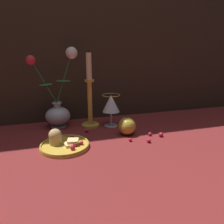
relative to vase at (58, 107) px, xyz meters
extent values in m
plane|color=maroon|center=(0.15, -0.16, -0.10)|extent=(2.40, 2.40, 0.00)
cylinder|color=#A3A3A8|center=(0.00, 0.00, -0.09)|extent=(0.07, 0.07, 0.01)
ellipsoid|color=#A3A3A8|center=(0.00, 0.00, -0.04)|extent=(0.11, 0.11, 0.09)
cylinder|color=#A3A3A8|center=(0.00, 0.00, 0.00)|extent=(0.03, 0.03, 0.03)
torus|color=#A3A3A8|center=(0.00, 0.00, 0.02)|extent=(0.05, 0.05, 0.01)
cylinder|color=#23662D|center=(-0.05, 0.00, 0.12)|extent=(0.10, 0.01, 0.20)
ellipsoid|color=#23662D|center=(-0.05, 0.00, 0.11)|extent=(0.08, 0.08, 0.00)
sphere|color=red|center=(-0.10, -0.01, 0.21)|extent=(0.04, 0.04, 0.04)
cylinder|color=#23662D|center=(0.04, 0.00, 0.13)|extent=(0.08, 0.01, 0.22)
ellipsoid|color=#23662D|center=(0.03, 0.00, 0.12)|extent=(0.08, 0.07, 0.00)
sphere|color=silver|center=(0.07, 0.00, 0.24)|extent=(0.05, 0.05, 0.05)
cylinder|color=gold|center=(0.01, -0.24, -0.09)|extent=(0.18, 0.18, 0.01)
torus|color=gold|center=(0.01, -0.24, -0.08)|extent=(0.18, 0.18, 0.01)
cylinder|color=tan|center=(-0.03, -0.22, -0.07)|extent=(0.05, 0.05, 0.04)
sphere|color=tan|center=(-0.03, -0.22, -0.05)|extent=(0.05, 0.05, 0.05)
cube|color=#DBBC7A|center=(0.02, -0.25, -0.08)|extent=(0.05, 0.05, 0.01)
cube|color=#DBBC7A|center=(0.04, -0.24, -0.07)|extent=(0.05, 0.05, 0.01)
sphere|color=#AD192D|center=(0.03, -0.29, -0.08)|extent=(0.02, 0.02, 0.02)
sphere|color=#AD192D|center=(0.04, -0.26, -0.08)|extent=(0.02, 0.02, 0.02)
sphere|color=#AD192D|center=(0.07, -0.25, -0.08)|extent=(0.01, 0.01, 0.01)
sphere|color=#AD192D|center=(0.05, -0.22, -0.08)|extent=(0.02, 0.02, 0.02)
sphere|color=#AD192D|center=(0.04, -0.20, -0.08)|extent=(0.02, 0.02, 0.02)
cylinder|color=silver|center=(0.24, -0.06, -0.09)|extent=(0.06, 0.06, 0.00)
cylinder|color=silver|center=(0.24, -0.06, -0.06)|extent=(0.01, 0.01, 0.07)
cone|color=silver|center=(0.24, -0.06, 0.01)|extent=(0.08, 0.08, 0.08)
cone|color=gold|center=(0.24, -0.06, 0.00)|extent=(0.07, 0.07, 0.06)
torus|color=gold|center=(0.24, -0.06, 0.05)|extent=(0.08, 0.08, 0.00)
cylinder|color=gold|center=(0.14, -0.03, -0.09)|extent=(0.08, 0.08, 0.01)
cylinder|color=gold|center=(0.14, -0.03, 0.01)|extent=(0.02, 0.02, 0.20)
cylinder|color=gold|center=(0.14, -0.03, 0.12)|extent=(0.04, 0.04, 0.01)
cylinder|color=beige|center=(0.14, -0.03, 0.18)|extent=(0.02, 0.02, 0.12)
cylinder|color=black|center=(0.14, -0.03, 0.25)|extent=(0.00, 0.00, 0.01)
sphere|color=#B2932D|center=(0.27, -0.18, -0.06)|extent=(0.08, 0.08, 0.08)
cylinder|color=#4C3319|center=(0.27, -0.18, -0.01)|extent=(0.00, 0.00, 0.01)
sphere|color=#AD192D|center=(0.26, -0.26, -0.09)|extent=(0.01, 0.01, 0.01)
sphere|color=#AD192D|center=(0.11, -0.11, -0.09)|extent=(0.02, 0.02, 0.02)
sphere|color=#AD192D|center=(0.36, -0.23, -0.09)|extent=(0.02, 0.02, 0.02)
sphere|color=#AD192D|center=(0.33, -0.29, -0.09)|extent=(0.02, 0.02, 0.02)
sphere|color=#AD192D|center=(0.40, -0.25, -0.09)|extent=(0.02, 0.02, 0.02)
camera|label=1|loc=(-0.03, -1.00, 0.26)|focal=35.00mm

